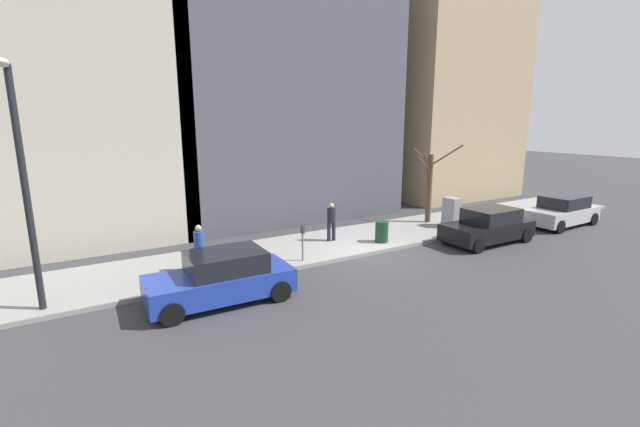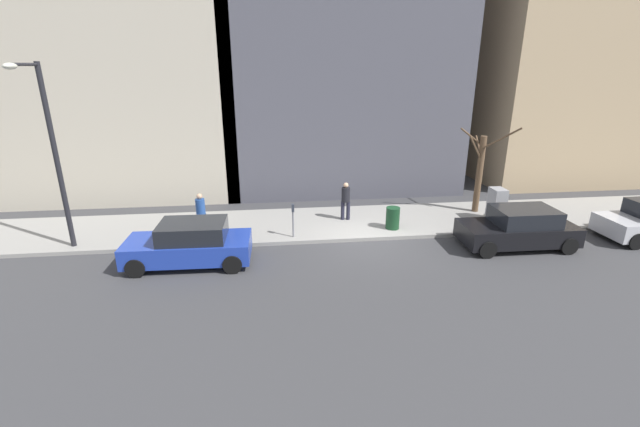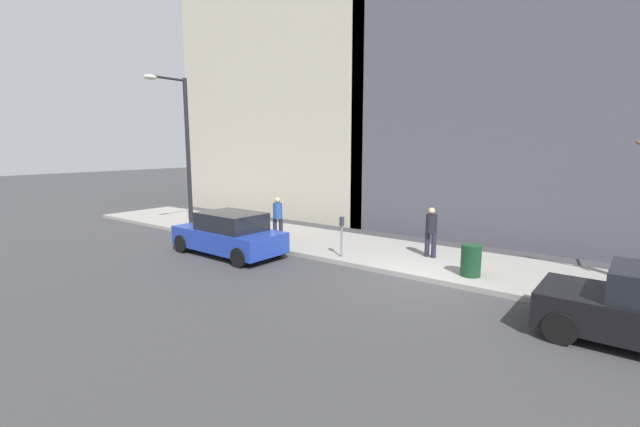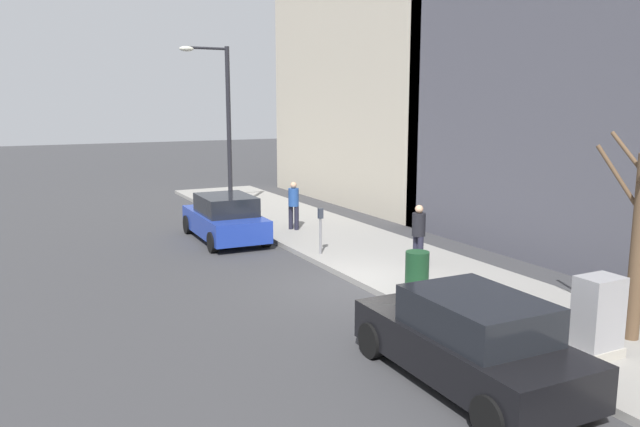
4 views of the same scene
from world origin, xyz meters
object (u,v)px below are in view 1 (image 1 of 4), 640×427
parked_car_black (488,226)px  office_tower_left (434,80)px  parking_meter (303,239)px  pedestrian_near_meter (331,220)px  bare_tree (429,185)px  streetlamp (22,171)px  utility_box (451,212)px  trash_bin (382,232)px  office_block_center (257,46)px  parked_car_silver (561,211)px  parked_car_blue (222,278)px  office_tower_right (16,73)px  pedestrian_midblock (199,246)px

parked_car_black → office_tower_left: 15.48m
parking_meter → pedestrian_near_meter: size_ratio=0.81×
bare_tree → office_tower_left: 12.22m
streetlamp → bare_tree: bearing=-82.1°
utility_box → pedestrian_near_meter: bearing=82.1°
trash_bin → office_block_center: office_block_center is taller
utility_box → office_tower_left: office_tower_left is taller
parked_car_silver → utility_box: size_ratio=2.96×
parked_car_silver → streetlamp: 22.70m
parking_meter → office_block_center: size_ratio=0.07×
parked_car_blue → pedestrian_near_meter: pedestrian_near_meter is taller
streetlamp → trash_bin: bearing=-87.1°
parking_meter → office_tower_left: bearing=-58.9°
parked_car_black → parked_car_blue: (-0.06, 12.02, 0.00)m
office_tower_right → pedestrian_near_meter: bearing=-131.1°
bare_tree → office_tower_right: bearing=61.8°
utility_box → office_tower_left: size_ratio=0.09×
parked_car_blue → parking_meter: (1.67, -3.64, 0.24)m
pedestrian_near_meter → parked_car_silver: bearing=170.2°
parked_car_silver → office_tower_left: 13.47m
bare_tree → streetlamp: bearing=97.9°
utility_box → streetlamp: 17.31m
parked_car_black → pedestrian_near_meter: (3.35, 6.01, 0.35)m
parking_meter → parked_car_blue: bearing=114.6°
parked_car_blue → office_block_center: office_block_center is taller
parked_car_black → pedestrian_near_meter: 6.89m
pedestrian_near_meter → parking_meter: bearing=41.7°
trash_bin → parking_meter: bearing=96.2°
parking_meter → pedestrian_near_meter: (1.74, -2.37, 0.11)m
office_tower_left → office_block_center: (1.48, 12.87, 1.43)m
trash_bin → pedestrian_near_meter: pedestrian_near_meter is taller
office_tower_right → streetlamp: bearing=-177.8°
utility_box → office_tower_right: size_ratio=0.10×
office_tower_left → utility_box: bearing=140.6°
utility_box → pedestrian_midblock: size_ratio=0.86×
parked_car_black → utility_box: size_ratio=2.96×
parked_car_blue → office_tower_right: bearing=22.5°
parked_car_black → parked_car_blue: size_ratio=1.00×
streetlamp → bare_tree: streetlamp is taller
parked_car_silver → utility_box: (2.34, 5.43, 0.11)m
bare_tree → trash_bin: (-1.69, 4.41, -1.46)m
parked_car_blue → parking_meter: parked_car_blue is taller
pedestrian_midblock → pedestrian_near_meter: bearing=-21.8°
parking_meter → parked_car_black: bearing=-100.9°
parked_car_black → office_tower_right: office_tower_right is taller
parked_car_blue → bare_tree: size_ratio=1.07×
utility_box → bare_tree: size_ratio=0.36×
office_tower_left → parking_meter: bearing=121.1°
trash_bin → office_tower_right: size_ratio=0.06×
parked_car_black → utility_box: bearing=-8.7°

